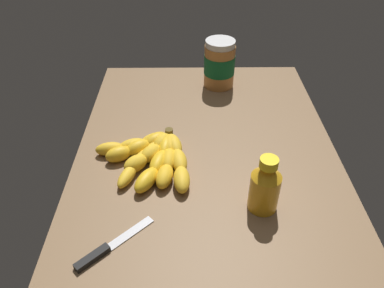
# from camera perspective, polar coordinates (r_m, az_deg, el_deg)

# --- Properties ---
(ground_plane) EXTENTS (0.88, 0.65, 0.04)m
(ground_plane) POSITION_cam_1_polar(r_m,az_deg,el_deg) (0.96, 2.21, -1.62)
(ground_plane) COLOR brown
(banana_bunch) EXTENTS (0.22, 0.23, 0.04)m
(banana_bunch) POSITION_cam_1_polar(r_m,az_deg,el_deg) (0.90, -5.83, -1.74)
(banana_bunch) COLOR gold
(banana_bunch) RESTS_ON ground_plane
(peanut_butter_jar) EXTENTS (0.10, 0.10, 0.15)m
(peanut_butter_jar) POSITION_cam_1_polar(r_m,az_deg,el_deg) (1.18, 4.21, 12.10)
(peanut_butter_jar) COLOR #B27238
(peanut_butter_jar) RESTS_ON ground_plane
(honey_bottle) EXTENTS (0.06, 0.06, 0.13)m
(honey_bottle) POSITION_cam_1_polar(r_m,az_deg,el_deg) (0.77, 11.09, -6.31)
(honey_bottle) COLOR gold
(honey_bottle) RESTS_ON ground_plane
(butter_knife) EXTENTS (0.13, 0.14, 0.01)m
(butter_knife) POSITION_cam_1_polar(r_m,az_deg,el_deg) (0.74, -12.62, -15.07)
(butter_knife) COLOR silver
(butter_knife) RESTS_ON ground_plane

